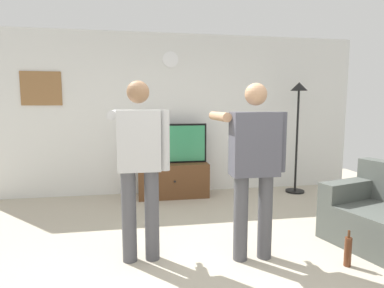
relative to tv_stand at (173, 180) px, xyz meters
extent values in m
plane|color=#B2A893|center=(0.11, -2.60, -0.28)|extent=(8.40, 8.40, 0.00)
cube|color=silver|center=(0.11, 0.35, 1.07)|extent=(6.40, 0.10, 2.70)
cube|color=brown|center=(0.00, 0.00, 0.00)|extent=(1.14, 0.43, 0.56)
sphere|color=black|center=(0.00, -0.23, 0.03)|extent=(0.04, 0.04, 0.04)
cube|color=black|center=(0.00, 0.05, 0.60)|extent=(1.12, 0.06, 0.65)
cube|color=#338C59|center=(0.00, 0.02, 0.60)|extent=(1.06, 0.01, 0.59)
cylinder|color=white|center=(0.00, 0.29, 1.99)|extent=(0.26, 0.03, 0.26)
cube|color=olive|center=(-2.05, 0.30, 1.49)|extent=(0.61, 0.04, 0.53)
cylinder|color=black|center=(2.13, -0.09, -0.27)|extent=(0.32, 0.32, 0.03)
cylinder|color=black|center=(2.13, -0.09, 0.61)|extent=(0.04, 0.04, 1.72)
cone|color=black|center=(2.13, -0.09, 1.54)|extent=(0.28, 0.28, 0.14)
cylinder|color=#4C4C51|center=(-0.66, -2.11, 0.17)|extent=(0.14, 0.14, 0.90)
cylinder|color=#4C4C51|center=(-0.44, -2.11, 0.17)|extent=(0.14, 0.14, 0.90)
cube|color=#B7B7B7|center=(-0.55, -2.11, 0.90)|extent=(0.40, 0.22, 0.57)
sphere|color=#8C6647|center=(-0.55, -2.11, 1.35)|extent=(0.21, 0.21, 0.21)
cylinder|color=#B7B7B7|center=(-0.80, -1.82, 1.14)|extent=(0.09, 0.58, 0.09)
cube|color=white|center=(-0.80, -1.50, 1.14)|extent=(0.04, 0.12, 0.04)
cylinder|color=#B7B7B7|center=(-0.31, -2.11, 0.90)|extent=(0.09, 0.09, 0.58)
cylinder|color=#4C4C51|center=(0.41, -2.26, 0.14)|extent=(0.14, 0.14, 0.84)
cylinder|color=#4C4C51|center=(0.66, -2.26, 0.14)|extent=(0.14, 0.14, 0.84)
cube|color=#4C4C56|center=(0.53, -2.26, 0.87)|extent=(0.46, 0.22, 0.61)
sphere|color=tan|center=(0.53, -2.26, 1.33)|extent=(0.21, 0.21, 0.21)
cylinder|color=tan|center=(0.26, -1.97, 1.12)|extent=(0.09, 0.58, 0.09)
cube|color=white|center=(0.26, -1.65, 1.12)|extent=(0.04, 0.12, 0.04)
cylinder|color=#4C4C56|center=(0.80, -2.26, 0.88)|extent=(0.09, 0.09, 0.58)
cube|color=#4C514C|center=(1.88, -1.87, 0.25)|extent=(0.87, 0.42, 0.22)
cylinder|color=#592D19|center=(1.37, -2.56, -0.14)|extent=(0.07, 0.07, 0.28)
cylinder|color=#4C2814|center=(1.37, -2.56, 0.03)|extent=(0.02, 0.02, 0.07)
camera|label=1|loc=(-0.57, -5.11, 1.24)|focal=29.70mm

